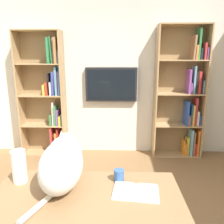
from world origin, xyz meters
TOP-DOWN VIEW (x-y plane):
  - wall_back at (0.00, -2.23)m, footprint 4.52×0.06m
  - bookshelf_left at (-1.27, -2.06)m, footprint 0.82×0.28m
  - bookshelf_right at (1.07, -2.06)m, footprint 0.77×0.28m
  - wall_mounted_tv at (-0.02, -2.15)m, footprint 0.89×0.07m
  - desk at (0.07, 0.29)m, footprint 1.37×0.65m
  - cat at (0.26, 0.16)m, footprint 0.33×0.67m
  - open_binder at (-0.28, 0.24)m, footprint 0.35×0.25m
  - paper_towel_roll at (0.62, 0.12)m, footprint 0.11×0.11m
  - coffee_mug at (-0.16, 0.09)m, footprint 0.08×0.08m

SIDE VIEW (x-z plane):
  - desk at x=0.07m, z-range 0.25..0.99m
  - open_binder at x=-0.28m, z-range 0.73..0.75m
  - coffee_mug at x=-0.16m, z-range 0.74..0.83m
  - paper_towel_roll at x=0.62m, z-range 0.74..1.00m
  - cat at x=0.26m, z-range 0.74..1.13m
  - bookshelf_right at x=1.07m, z-range -0.05..2.07m
  - bookshelf_left at x=-1.27m, z-range -0.06..2.15m
  - wall_mounted_tv at x=-0.02m, z-range 0.95..1.53m
  - wall_back at x=0.00m, z-range 0.00..2.70m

